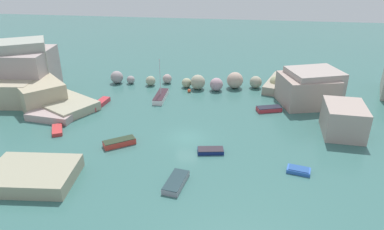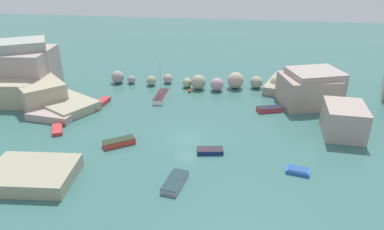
# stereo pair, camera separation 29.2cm
# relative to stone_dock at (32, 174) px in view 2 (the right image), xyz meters

# --- Properties ---
(cove_water) EXTENTS (160.00, 160.00, 0.00)m
(cove_water) POSITION_rel_stone_dock_xyz_m (13.24, 10.48, -0.69)
(cove_water) COLOR #396964
(cove_water) RESTS_ON ground
(cliff_headland_left) EXTENTS (21.99, 22.41, 7.99)m
(cliff_headland_left) POSITION_rel_stone_dock_xyz_m (-13.56, 21.27, 1.89)
(cliff_headland_left) COLOR #A89693
(cliff_headland_left) RESTS_ON ground
(cliff_headland_right) EXTENTS (27.87, 22.43, 5.40)m
(cliff_headland_right) POSITION_rel_stone_dock_xyz_m (36.67, 22.20, 1.28)
(cliff_headland_right) COLOR #AF9C94
(cliff_headland_right) RESTS_ON ground
(rock_breakwater) EXTENTS (33.08, 4.08, 2.58)m
(rock_breakwater) POSITION_rel_stone_dock_xyz_m (16.30, 27.58, 0.38)
(rock_breakwater) COLOR #9E9195
(rock_breakwater) RESTS_ON ground
(stone_dock) EXTENTS (8.45, 6.49, 1.37)m
(stone_dock) POSITION_rel_stone_dock_xyz_m (0.00, 0.00, 0.00)
(stone_dock) COLOR #9F9A80
(stone_dock) RESTS_ON ground
(channel_buoy) EXTENTS (0.53, 0.53, 0.53)m
(channel_buoy) POSITION_rel_stone_dock_xyz_m (11.36, 25.03, -0.42)
(channel_buoy) COLOR #E04C28
(channel_buoy) RESTS_ON cove_water
(moored_boat_0) EXTENTS (1.44, 5.11, 6.10)m
(moored_boat_0) POSITION_rel_stone_dock_xyz_m (7.59, 21.82, -0.28)
(moored_boat_0) COLOR white
(moored_boat_0) RESTS_ON cove_water
(moored_boat_1) EXTENTS (2.99, 1.72, 0.48)m
(moored_boat_1) POSITION_rel_stone_dock_xyz_m (16.29, 7.54, -0.45)
(moored_boat_1) COLOR navy
(moored_boat_1) RESTS_ON cove_water
(moored_boat_2) EXTENTS (1.74, 4.35, 0.59)m
(moored_boat_2) POSITION_rel_stone_dock_xyz_m (-0.46, 18.14, -0.39)
(moored_boat_2) COLOR #C6323C
(moored_boat_2) RESTS_ON cove_water
(moored_boat_3) EXTENTS (3.62, 3.06, 0.70)m
(moored_boat_3) POSITION_rel_stone_dock_xyz_m (5.93, 7.74, -0.34)
(moored_boat_3) COLOR red
(moored_boat_3) RESTS_ON cove_water
(moored_boat_4) EXTENTS (3.56, 2.31, 0.61)m
(moored_boat_4) POSITION_rel_stone_dock_xyz_m (23.22, 19.61, -0.38)
(moored_boat_4) COLOR #C22F3B
(moored_boat_4) RESTS_ON cove_water
(moored_boat_5) EXTENTS (2.11, 3.85, 0.59)m
(moored_boat_5) POSITION_rel_stone_dock_xyz_m (13.59, 1.28, -0.39)
(moored_boat_5) COLOR gray
(moored_boat_5) RESTS_ON cove_water
(moored_boat_6) EXTENTS (2.49, 1.75, 0.46)m
(moored_boat_6) POSITION_rel_stone_dock_xyz_m (25.28, 5.02, -0.47)
(moored_boat_6) COLOR blue
(moored_boat_6) RESTS_ON cove_water
(moored_boat_7) EXTENTS (2.30, 3.02, 0.44)m
(moored_boat_7) POSITION_rel_stone_dock_xyz_m (-2.62, 9.84, -0.47)
(moored_boat_7) COLOR #C33334
(moored_boat_7) RESTS_ON cove_water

